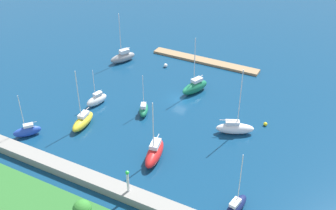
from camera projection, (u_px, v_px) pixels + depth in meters
The scene contains 16 objects.
water at pixel (180, 99), 82.72m from camera, with size 160.00×160.00×0.00m, color navy.
pier_dock at pixel (205, 61), 96.72m from camera, with size 26.01×2.71×0.53m, color #997A56.
breakwater at pixel (97, 182), 61.55m from camera, with size 73.91×2.51×1.35m, color gray.
harbor_beacon at pixel (128, 180), 57.84m from camera, with size 0.56×0.56×3.73m.
park_tree_midwest at pixel (82, 209), 51.47m from camera, with size 2.42×2.42×4.83m.
sailboat_white_mid_basin at pixel (235, 128), 72.41m from camera, with size 6.87×4.57×12.64m.
sailboat_green_center_basin at pixel (144, 109), 77.97m from camera, with size 3.38×4.77×7.97m.
sailboat_blue_by_breakwater at pixel (27, 131), 71.86m from camera, with size 4.16×4.61×8.27m.
sailboat_gray_lone_south at pixel (123, 57), 96.36m from camera, with size 4.64×6.61×11.82m.
sailboat_yellow_west_end at pixel (83, 121), 74.34m from camera, with size 2.77×6.43×11.36m.
sailboat_navy_inner_mooring at pixel (236, 206), 57.09m from camera, with size 2.48×5.42×9.84m.
sailboat_red_near_pier at pixel (155, 153), 66.46m from camera, with size 3.69×7.44×10.94m.
sailboat_white_lone_north at pixel (97, 100), 80.62m from camera, with size 2.79×5.04×7.52m.
sailboat_green_east_end at pixel (195, 87), 84.34m from camera, with size 4.39×6.80×12.10m.
mooring_buoy_white at pixel (166, 65), 94.40m from camera, with size 0.87×0.87×0.87m, color white.
mooring_buoy_yellow at pixel (265, 124), 74.79m from camera, with size 0.71×0.71×0.71m, color yellow.
Camera 1 is at (-30.74, 63.46, 43.32)m, focal length 44.14 mm.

